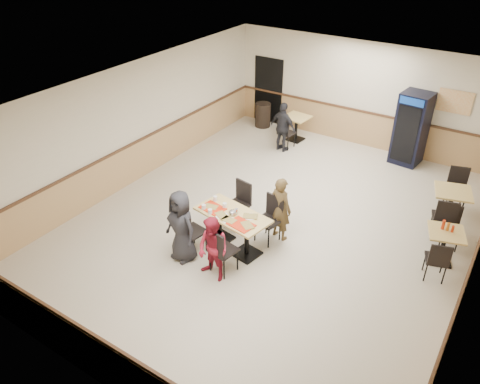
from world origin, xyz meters
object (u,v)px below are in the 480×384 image
Objects in this scene: diner_woman_right at (213,249)px; lone_diner at (283,127)px; back_table at (296,124)px; trash_bin at (263,115)px; side_table_far at (451,201)px; diner_woman_left at (181,226)px; diner_man_opposite at (281,209)px; side_table_near at (444,242)px; main_table at (233,225)px; pepsi_cooler at (411,129)px.

lone_diner is (-1.55, 5.52, 0.06)m from diner_woman_right.
trash_bin is at bearing 165.65° from back_table.
diner_woman_right is 1.43× the size of side_table_far.
lone_diner is (-0.69, 5.37, -0.04)m from diner_woman_left.
diner_man_opposite is 5.95m from trash_bin.
back_table is (-5.04, 3.53, 0.03)m from side_table_near.
main_table is 6.10m from pepsi_cooler.
main_table is at bearing -102.27° from pepsi_cooler.
diner_man_opposite reaches higher than side_table_far.
lone_diner is at bearing -90.00° from back_table.
trash_bin is (-2.06, 6.58, -0.38)m from diner_woman_left.
pepsi_cooler is (1.66, 6.77, 0.32)m from diner_woman_right.
diner_woman_left is at bearing 107.61° from lone_diner.
diner_man_opposite is at bearing -161.35° from side_table_near.
diner_man_opposite is at bearing 128.21° from lone_diner.
trash_bin reaches higher than back_table.
main_table is at bearing -153.27° from side_table_near.
lone_diner reaches higher than diner_man_opposite.
diner_woman_left reaches higher than diner_man_opposite.
diner_man_opposite is (0.42, 1.81, 0.05)m from diner_woman_right.
diner_woman_left is 5.90m from side_table_far.
trash_bin is at bearing -173.77° from pepsi_cooler.
diner_man_opposite is at bearing -98.34° from pepsi_cooler.
diner_woman_right is at bearing -67.62° from main_table.
diner_woman_right is at bearing -76.33° from back_table.
side_table_far is at bearing 57.11° from diner_woman_left.
lone_diner is 1.88× the size of trash_bin.
diner_woman_right is 5.45m from side_table_far.
diner_man_opposite is 1.53× the size of side_table_far.
lone_diner reaches higher than side_table_far.
diner_woman_left is 0.88m from diner_woman_right.
side_table_far is (2.87, 2.53, -0.18)m from diner_man_opposite.
lone_diner is at bearing -41.35° from trash_bin.
pepsi_cooler reaches higher than back_table.
diner_woman_left reaches higher than diner_woman_right.
diner_man_opposite is 1.85× the size of back_table.
diner_man_opposite reaches higher than back_table.
trash_bin is (-1.37, 0.35, -0.12)m from back_table.
diner_man_opposite is at bearing -55.85° from trash_bin.
side_table_near is at bearing 48.34° from diner_woman_right.
diner_woman_right is at bearing 115.98° from lone_diner.
side_table_far is (3.51, 3.36, -0.01)m from main_table.
diner_woman_left is 1.97× the size of back_table.
main_table is at bearing 116.59° from lone_diner.
main_table is at bearing -64.87° from trash_bin.
back_table is (0.00, 0.85, -0.22)m from lone_diner.
main_table is 4.16m from side_table_near.
side_table_far is at bearing -21.02° from trash_bin.
back_table is at bearing -167.32° from pepsi_cooler.
side_table_far is 5.25m from back_table.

